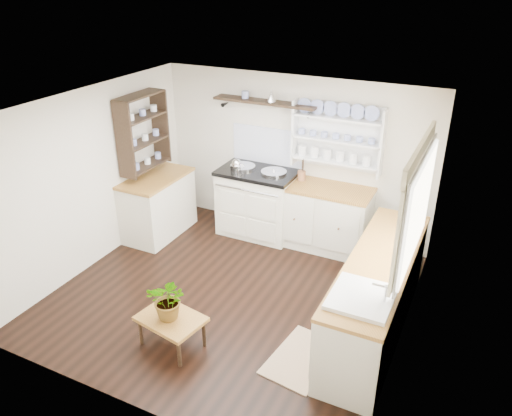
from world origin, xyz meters
name	(u,v)px	position (x,y,z in m)	size (l,w,h in m)	color
floor	(232,294)	(0.00, 0.00, 0.00)	(4.00, 3.80, 0.01)	black
wall_back	(294,156)	(0.00, 1.90, 1.15)	(4.00, 0.02, 2.30)	silver
wall_right	(412,249)	(2.00, 0.00, 1.15)	(0.02, 3.80, 2.30)	silver
wall_left	(92,179)	(-2.00, 0.00, 1.15)	(0.02, 3.80, 2.30)	silver
ceiling	(227,108)	(0.00, 0.00, 2.30)	(4.00, 3.80, 0.01)	white
window	(416,203)	(1.95, 0.15, 1.56)	(0.08, 1.55, 1.22)	white
aga_cooker	(258,201)	(-0.40, 1.57, 0.50)	(1.11, 0.76, 1.02)	white
back_cabinets	(324,216)	(0.60, 1.60, 0.46)	(1.27, 0.63, 0.90)	white
right_cabinets	(376,295)	(1.70, 0.10, 0.46)	(0.62, 2.43, 0.90)	white
belfast_sink	(360,308)	(1.70, -0.65, 0.80)	(0.55, 0.60, 0.45)	white
left_cabinets	(158,205)	(-1.70, 0.90, 0.46)	(0.62, 1.13, 0.90)	white
plate_rack	(339,136)	(0.65, 1.86, 1.56)	(1.20, 0.22, 0.90)	white
high_shelf	(265,103)	(-0.40, 1.78, 1.91)	(1.50, 0.29, 0.16)	black
left_shelving	(143,131)	(-1.84, 0.90, 1.55)	(0.28, 0.80, 1.05)	black
kettle	(237,167)	(-0.68, 1.45, 1.04)	(0.17, 0.17, 0.21)	silver
utensil_crock	(302,176)	(0.22, 1.68, 0.98)	(0.11, 0.11, 0.13)	brown
center_table	(171,321)	(-0.13, -1.06, 0.31)	(0.73, 0.58, 0.36)	brown
potted_plant	(169,299)	(-0.13, -1.06, 0.58)	(0.41, 0.35, 0.45)	#3F7233
floor_rug	(302,358)	(1.17, -0.67, 0.01)	(0.55, 0.85, 0.02)	#9E755C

